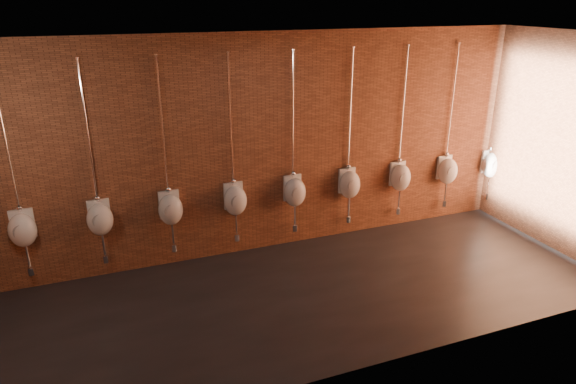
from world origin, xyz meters
The scene contains 11 objects.
ground centered at (0.00, 0.00, 0.00)m, with size 8.50×8.50×0.00m, color black.
room_shell centered at (0.00, 0.00, 2.01)m, with size 8.54×3.04×3.22m.
urinal_1 centered at (-3.11, 1.38, 0.90)m, with size 0.36×0.32×2.71m.
urinal_2 centered at (-2.19, 1.38, 0.90)m, with size 0.36×0.32×2.71m.
urinal_3 centered at (-1.26, 1.38, 0.90)m, with size 0.36×0.32×2.71m.
urinal_4 centered at (-0.34, 1.38, 0.90)m, with size 0.36×0.32×2.71m.
urinal_5 centered at (0.58, 1.38, 0.90)m, with size 0.36×0.32×2.71m.
urinal_6 centered at (1.50, 1.38, 0.90)m, with size 0.36×0.32×2.71m.
urinal_7 centered at (2.42, 1.38, 0.90)m, with size 0.36×0.32×2.71m.
urinal_8 centered at (3.34, 1.38, 0.90)m, with size 0.36×0.32×2.71m.
urinal_9 centered at (4.26, 1.38, 0.90)m, with size 0.36×0.32×2.71m.
Camera 1 is at (-2.09, -5.27, 3.64)m, focal length 32.00 mm.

